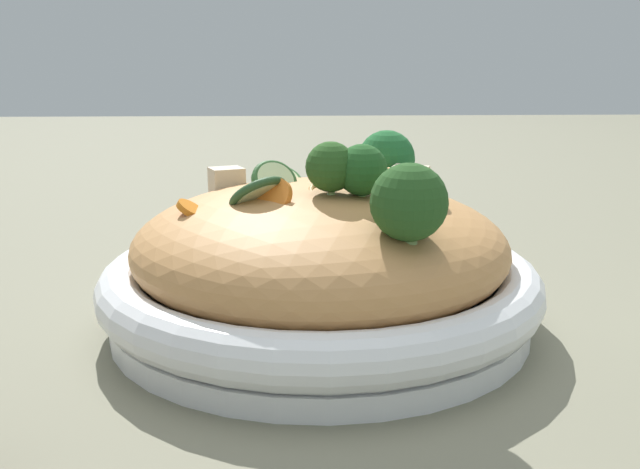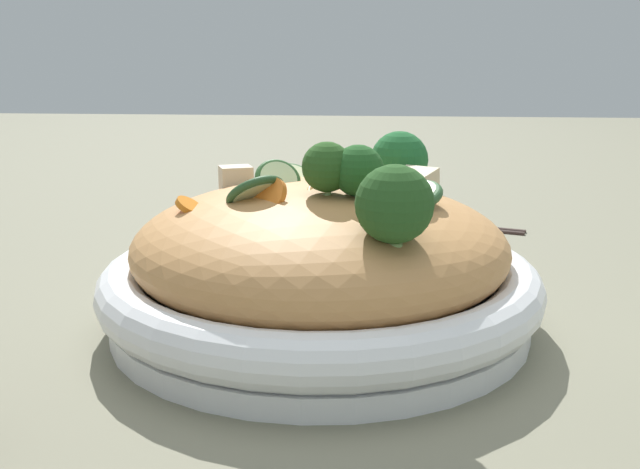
# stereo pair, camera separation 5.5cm
# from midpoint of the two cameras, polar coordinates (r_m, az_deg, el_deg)

# --- Properties ---
(ground_plane) EXTENTS (3.00, 3.00, 0.00)m
(ground_plane) POSITION_cam_midpoint_polar(r_m,az_deg,el_deg) (0.57, -2.77, -6.79)
(ground_plane) COLOR slate
(serving_bowl) EXTENTS (0.32, 0.32, 0.05)m
(serving_bowl) POSITION_cam_midpoint_polar(r_m,az_deg,el_deg) (0.56, -2.81, -4.31)
(serving_bowl) COLOR white
(serving_bowl) RESTS_ON ground_plane
(noodle_heap) EXTENTS (0.27, 0.27, 0.10)m
(noodle_heap) POSITION_cam_midpoint_polar(r_m,az_deg,el_deg) (0.55, -2.83, -0.92)
(noodle_heap) COLOR tan
(noodle_heap) RESTS_ON serving_bowl
(broccoli_florets) EXTENTS (0.10, 0.24, 0.07)m
(broccoli_florets) POSITION_cam_midpoint_polar(r_m,az_deg,el_deg) (0.54, 1.79, 4.33)
(broccoli_florets) COLOR #9DBE76
(broccoli_florets) RESTS_ON serving_bowl
(carrot_coins) EXTENTS (0.08, 0.17, 0.04)m
(carrot_coins) POSITION_cam_midpoint_polar(r_m,az_deg,el_deg) (0.57, -7.22, 3.11)
(carrot_coins) COLOR orange
(carrot_coins) RESTS_ON serving_bowl
(zucchini_slices) EXTENTS (0.17, 0.19, 0.05)m
(zucchini_slices) POSITION_cam_midpoint_polar(r_m,az_deg,el_deg) (0.57, -3.43, 3.49)
(zucchini_slices) COLOR beige
(zucchini_slices) RESTS_ON serving_bowl
(chicken_chunks) EXTENTS (0.18, 0.07, 0.02)m
(chicken_chunks) POSITION_cam_midpoint_polar(r_m,az_deg,el_deg) (0.61, -2.18, 4.14)
(chicken_chunks) COLOR beige
(chicken_chunks) RESTS_ON serving_bowl
(chopsticks_pair) EXTENTS (0.22, 0.09, 0.01)m
(chopsticks_pair) POSITION_cam_midpoint_polar(r_m,az_deg,el_deg) (0.88, 3.80, 1.13)
(chopsticks_pair) COLOR black
(chopsticks_pair) RESTS_ON ground_plane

